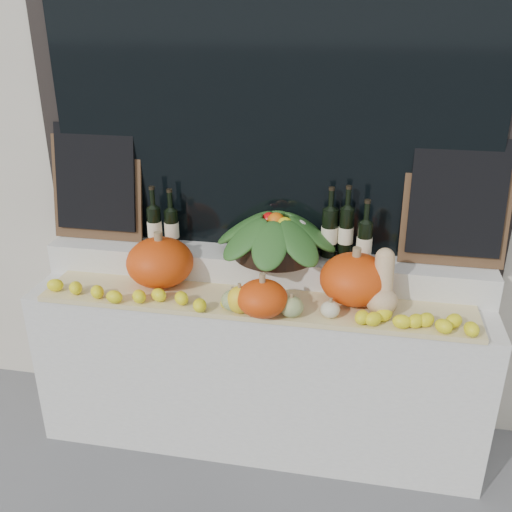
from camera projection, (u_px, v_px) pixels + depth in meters
display_sill at (259, 366)px, 3.05m from camera, size 2.30×0.55×0.88m
rear_tier at (264, 267)px, 2.97m from camera, size 2.30×0.25×0.16m
straw_bedding at (254, 303)px, 2.75m from camera, size 2.10×0.32×0.02m
pumpkin_left at (160, 262)px, 2.86m from camera, size 0.44×0.44×0.25m
pumpkin_right at (355, 279)px, 2.69m from camera, size 0.42×0.42×0.24m
pumpkin_center at (262, 298)px, 2.59m from camera, size 0.29×0.29×0.17m
butternut_squash at (383, 288)px, 2.61m from camera, size 0.15×0.21×0.29m
decorative_gourds at (261, 303)px, 2.62m from camera, size 0.55×0.14×0.15m
lemon_heap at (250, 306)px, 2.63m from camera, size 2.20×0.16×0.06m
produce_bowl at (276, 234)px, 2.87m from camera, size 0.65×0.65×0.24m
wine_bottle_far_left at (155, 226)px, 2.98m from camera, size 0.08×0.08×0.33m
wine_bottle_near_left at (172, 227)px, 2.99m from camera, size 0.08×0.08×0.31m
wine_bottle_tall at (329, 232)px, 2.86m from camera, size 0.08×0.08×0.36m
wine_bottle_near_right at (346, 232)px, 2.84m from camera, size 0.08×0.08×0.37m
wine_bottle_far_right at (364, 242)px, 2.77m from camera, size 0.08×0.08×0.33m
chalkboard_left at (96, 180)px, 3.02m from camera, size 0.50×0.14×0.61m
chalkboard_right at (457, 200)px, 2.71m from camera, size 0.50×0.14×0.61m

